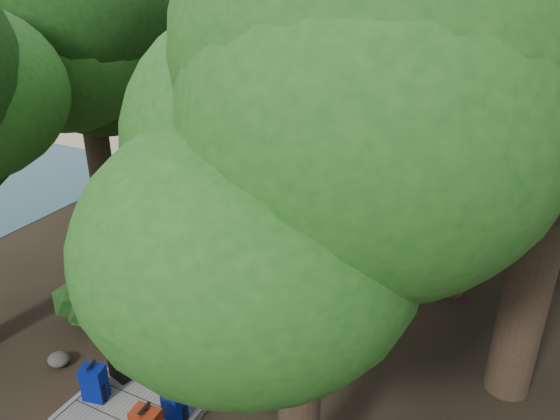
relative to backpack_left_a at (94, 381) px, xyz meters
The scene contains 44 objects.
ground 4.38m from the backpack_left_a, 81.17° to the left, with size 120.00×120.00×0.00m, color #2E2217.
sand_beach 20.32m from the backpack_left_a, 88.11° to the left, with size 40.00×22.00×0.02m, color tan.
water_bay 42.90m from the backpack_left_a, 136.91° to the left, with size 50.00×60.00×0.02m, color #26484F.
distant_hill 65.45m from the backpack_left_a, 126.94° to the left, with size 32.00×16.00×12.00m, color black.
boardwalk 5.36m from the backpack_left_a, 82.81° to the left, with size 2.00×12.00×0.12m, color slate.
backpack_left_a is the anchor object (origin of this frame).
backpack_left_b 0.57m from the backpack_left_a, 87.21° to the left, with size 0.38×0.27×0.69m, color black, non-canonical shape.
backpack_left_c 0.93m from the backpack_left_a, 95.04° to the left, with size 0.45×0.32×0.84m, color navy, non-canonical shape.
backpack_right_b 1.41m from the backpack_left_a, ahead, with size 0.35×0.24×0.63m, color navy, non-canonical shape.
backpack_right_c 1.68m from the backpack_left_a, 31.80° to the left, with size 0.38×0.27×0.65m, color navy, non-canonical shape.
backpack_right_d 2.22m from the backpack_left_a, 49.95° to the left, with size 0.40×0.29×0.62m, color #3B3E18, non-canonical shape.
duffel_right_khaki 2.69m from the backpack_left_a, 60.72° to the left, with size 0.42×0.63×0.42m, color olive, non-canonical shape.
duffel_right_black 3.04m from the backpack_left_a, 65.14° to the left, with size 0.42×0.67×0.42m, color black, non-canonical shape.
suitcase_on_boardwalk 1.65m from the backpack_left_a, 92.40° to the left, with size 0.37×0.20×0.57m, color black, non-canonical shape.
lone_suitcase_on_sand 12.26m from the backpack_left_a, 85.09° to the left, with size 0.47×0.27×0.74m, color black, non-canonical shape.
hat_brown 0.70m from the backpack_left_a, 84.87° to the left, with size 0.41×0.41×0.12m, color #51351E, non-canonical shape.
hat_white 1.05m from the backpack_left_a, 95.75° to the left, with size 0.36×0.36×0.12m, color silver, non-canonical shape.
kayak 15.14m from the backpack_left_a, 99.93° to the left, with size 0.77×3.54×0.35m, color #A9110E.
sun_lounger 15.25m from the backpack_left_a, 76.63° to the left, with size 0.59×1.84×0.59m, color silver, non-canonical shape.
tree_right_a 4.88m from the backpack_left_a, ahead, with size 4.60×4.60×7.67m, color black, non-canonical shape.
tree_right_c 8.41m from the backpack_left_a, 53.53° to the left, with size 5.20×5.20×8.99m, color black, non-canonical shape.
tree_right_e 12.68m from the backpack_left_a, 66.97° to the left, with size 5.42×5.42×9.76m, color black, non-canonical shape.
tree_left_b 6.93m from the backpack_left_a, 130.70° to the left, with size 4.62×4.62×8.31m, color black, non-canonical shape.
tree_left_c 9.29m from the backpack_left_a, 109.54° to the left, with size 4.87×4.87×8.47m, color black, non-canonical shape.
tree_back_a 19.57m from the backpack_left_a, 91.86° to the left, with size 4.84×4.84×8.38m, color black, non-canonical shape.
tree_back_b 21.07m from the backpack_left_a, 83.83° to the left, with size 5.26×5.26×9.39m, color black, non-canonical shape.
tree_back_d 19.77m from the backpack_left_a, 103.89° to the left, with size 4.43×4.43×7.38m, color black, non-canonical shape.
palm_right_a 11.86m from the backpack_left_a, 68.66° to the left, with size 4.50×4.50×7.67m, color #134515, non-canonical shape.
palm_right_c 17.00m from the backpack_left_a, 79.82° to the left, with size 3.92×3.92×6.24m, color #134515, non-canonical shape.
palm_left_a 11.55m from the backpack_left_a, 108.57° to the left, with size 4.25×4.25×6.76m, color #134515, non-canonical shape.
rock_left_a 1.38m from the backpack_left_a, 162.95° to the left, with size 0.40×0.36×0.22m, color #4C473F, non-canonical shape.
rock_left_b 2.95m from the backpack_left_a, 125.37° to the left, with size 0.39×0.35×0.21m, color #4C473F, non-canonical shape.
rock_left_c 4.50m from the backpack_left_a, 105.50° to the left, with size 0.56×0.50×0.31m, color #4C473F, non-canonical shape.
rock_left_d 7.87m from the backpack_left_a, 99.17° to the left, with size 0.32×0.28×0.17m, color #4C473F, non-canonical shape.
rock_right_a 2.84m from the backpack_left_a, 27.04° to the left, with size 0.41×0.37×0.22m, color #4C473F, non-canonical shape.
rock_right_b 4.18m from the backpack_left_a, 47.02° to the left, with size 0.45×0.40×0.25m, color #4C473F, non-canonical shape.
rock_right_c 5.92m from the backpack_left_a, 66.66° to the left, with size 0.29×0.26×0.16m, color #4C473F, non-canonical shape.
rock_right_d 9.34m from the backpack_left_a, 69.58° to the left, with size 0.55×0.50×0.30m, color #4C473F, non-canonical shape.
shrub_left_a 2.15m from the backpack_left_a, 141.07° to the left, with size 1.01×1.01×0.91m, color #194D17, non-canonical shape.
shrub_left_b 5.14m from the backpack_left_a, 109.40° to the left, with size 0.91×0.91×0.82m, color #194D17, non-canonical shape.
shrub_left_c 8.72m from the backpack_left_a, 104.13° to the left, with size 1.16×1.16×1.04m, color #194D17, non-canonical shape.
shrub_right_a 3.31m from the backpack_left_a, 38.48° to the left, with size 0.87×0.87×0.78m, color #194D17, non-canonical shape.
shrub_right_b 7.08m from the backpack_left_a, 64.93° to the left, with size 1.29×1.29×1.16m, color #194D17, non-canonical shape.
shrub_right_c 9.74m from the backpack_left_a, 74.32° to the left, with size 0.84×0.84×0.76m, color #194D17, non-canonical shape.
Camera 1 is at (4.99, -8.90, 6.60)m, focal length 35.00 mm.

